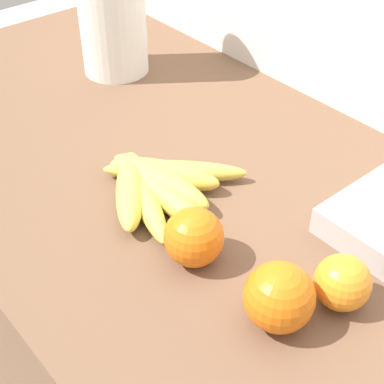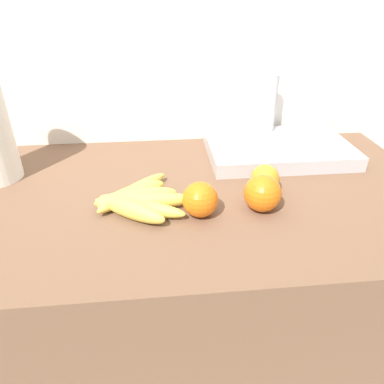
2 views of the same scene
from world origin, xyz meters
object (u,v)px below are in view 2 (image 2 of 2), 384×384
at_px(banana_bunch, 136,200).
at_px(orange_back_left, 262,193).
at_px(sink_basin, 278,148).
at_px(orange_front, 200,200).
at_px(orange_back_right, 265,179).

relative_size(banana_bunch, orange_back_left, 2.90).
bearing_deg(orange_back_left, sink_basin, 66.01).
bearing_deg(sink_basin, banana_bunch, -148.51).
xyz_separation_m(banana_bunch, sink_basin, (0.40, 0.24, 0.00)).
bearing_deg(sink_basin, orange_front, -132.33).
height_order(banana_bunch, orange_back_right, orange_back_right).
height_order(banana_bunch, sink_basin, sink_basin).
xyz_separation_m(orange_back_left, sink_basin, (0.12, 0.28, -0.02)).
relative_size(banana_bunch, orange_front, 3.10).
distance_m(banana_bunch, orange_back_right, 0.31).
relative_size(banana_bunch, orange_back_right, 3.51).
xyz_separation_m(banana_bunch, orange_front, (0.14, -0.04, 0.02)).
bearing_deg(orange_back_right, orange_front, -152.77).
bearing_deg(orange_front, orange_back_left, 3.38).
bearing_deg(orange_back_right, orange_back_left, -110.27).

